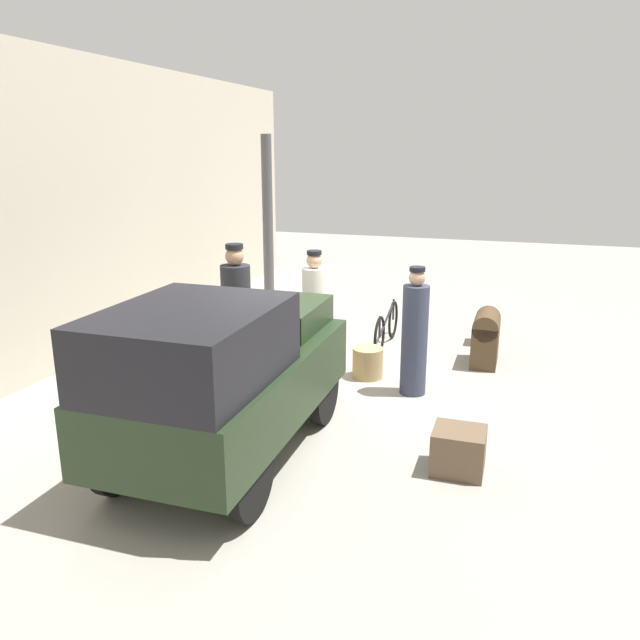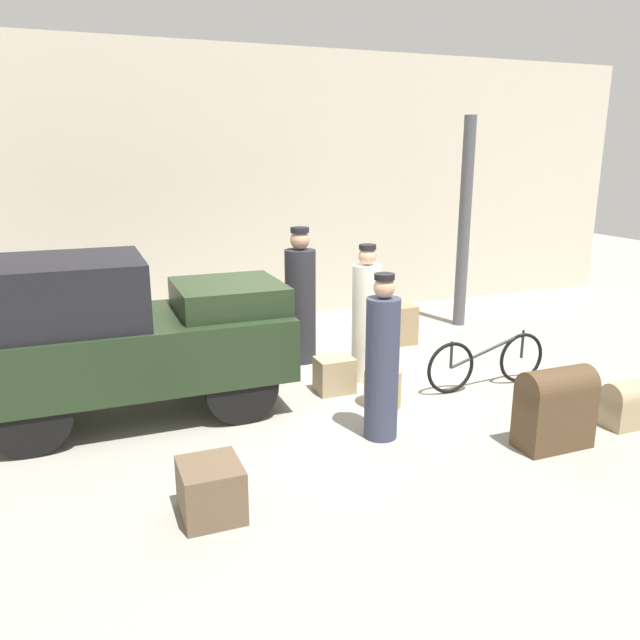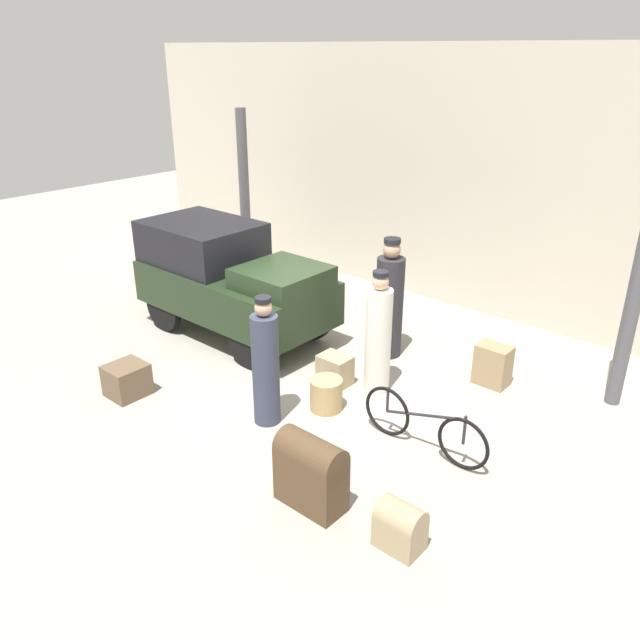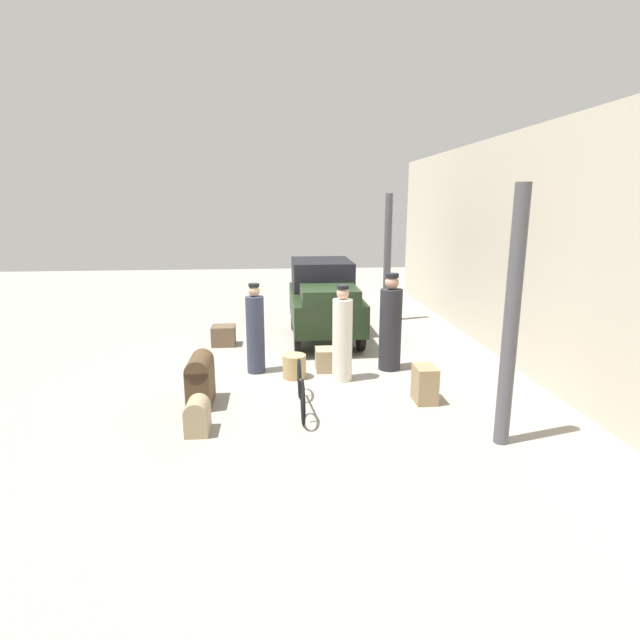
% 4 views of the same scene
% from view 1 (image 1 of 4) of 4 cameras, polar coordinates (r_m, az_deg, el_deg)
% --- Properties ---
extents(ground_plane, '(30.00, 30.00, 0.00)m').
position_cam_1_polar(ground_plane, '(8.34, 0.88, -6.77)').
color(ground_plane, gray).
extents(station_building_facade, '(16.00, 0.15, 4.50)m').
position_cam_1_polar(station_building_facade, '(9.78, -22.81, 8.98)').
color(station_building_facade, beige).
rests_on(station_building_facade, ground).
extents(canopy_pillar_right, '(0.20, 0.20, 3.39)m').
position_cam_1_polar(canopy_pillar_right, '(11.98, -4.79, 8.46)').
color(canopy_pillar_right, '#4C4C51').
rests_on(canopy_pillar_right, ground).
extents(truck, '(3.36, 1.54, 1.79)m').
position_cam_1_polar(truck, '(6.40, -8.77, -4.65)').
color(truck, black).
rests_on(truck, ground).
extents(bicycle, '(1.69, 0.04, 0.68)m').
position_cam_1_polar(bicycle, '(10.21, 6.10, -0.66)').
color(bicycle, black).
rests_on(bicycle, ground).
extents(wicker_basket, '(0.43, 0.43, 0.43)m').
position_cam_1_polar(wicker_basket, '(8.88, 4.37, -3.91)').
color(wicker_basket, tan).
rests_on(wicker_basket, ground).
extents(porter_with_bicycle, '(0.36, 0.36, 1.75)m').
position_cam_1_polar(porter_with_bicycle, '(9.10, -0.52, 0.51)').
color(porter_with_bicycle, silver).
rests_on(porter_with_bicycle, ground).
extents(conductor_in_dark_uniform, '(0.42, 0.42, 1.87)m').
position_cam_1_polar(conductor_in_dark_uniform, '(8.99, -7.62, 0.50)').
color(conductor_in_dark_uniform, '#232328').
rests_on(conductor_in_dark_uniform, ground).
extents(porter_carrying_trunk, '(0.34, 0.34, 1.71)m').
position_cam_1_polar(porter_carrying_trunk, '(8.21, 8.64, -1.49)').
color(porter_carrying_trunk, '#33384C').
rests_on(porter_carrying_trunk, ground).
extents(suitcase_small_leather, '(0.74, 0.38, 0.82)m').
position_cam_1_polar(suitcase_small_leather, '(9.65, 14.92, -1.44)').
color(suitcase_small_leather, '#4C3823').
rests_on(suitcase_small_leather, ground).
extents(trunk_wicker_pale, '(0.45, 0.34, 0.43)m').
position_cam_1_polar(trunk_wicker_pale, '(8.71, 0.00, -4.24)').
color(trunk_wicker_pale, '#9E8966').
rests_on(trunk_wicker_pale, ground).
extents(trunk_large_brown, '(0.44, 0.32, 0.50)m').
position_cam_1_polar(trunk_large_brown, '(10.71, 14.69, -0.75)').
color(trunk_large_brown, '#9E8966').
rests_on(trunk_large_brown, ground).
extents(suitcase_black_upright, '(0.47, 0.33, 0.60)m').
position_cam_1_polar(suitcase_black_upright, '(10.68, -4.62, -0.08)').
color(suitcase_black_upright, '#937A56').
rests_on(suitcase_black_upright, ground).
extents(trunk_umber_medium, '(0.48, 0.52, 0.45)m').
position_cam_1_polar(trunk_umber_medium, '(6.55, 12.54, -11.57)').
color(trunk_umber_medium, brown).
rests_on(trunk_umber_medium, ground).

